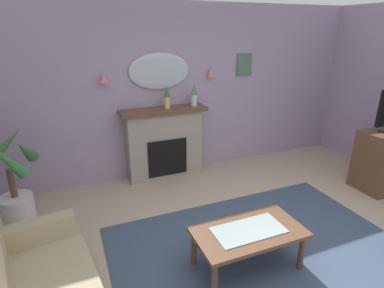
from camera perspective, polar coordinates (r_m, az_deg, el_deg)
The scene contains 12 objects.
floor at distance 3.56m, azimuth 15.42°, elevation -22.08°, with size 7.25×6.36×0.10m, color tan.
wall_back at distance 5.13m, azimuth -1.84°, elevation 9.69°, with size 7.25×0.10×2.72m, color #9E8CA8.
patterned_rug at distance 3.64m, azimuth 13.51°, elevation -19.60°, with size 3.20×2.40×0.01m, color #38475B.
fireplace at distance 5.01m, azimuth -5.05°, elevation 0.02°, with size 1.36×0.36×1.16m.
mantel_vase_right at distance 4.79m, azimuth -4.66°, elevation 8.67°, with size 0.10×0.10×0.34m.
mantel_vase_left at distance 4.94m, azimuth 0.37°, elevation 9.03°, with size 0.10×0.10×0.34m.
wall_mirror at distance 4.87m, azimuth -5.99°, elevation 13.22°, with size 0.96×0.06×0.56m, color #B2BCC6.
wall_sconce_left at distance 4.66m, azimuth -16.04°, elevation 11.61°, with size 0.14×0.14×0.14m, color #D17066.
wall_sconce_right at distance 5.14m, azimuth 3.55°, elevation 13.10°, with size 0.14×0.14×0.14m, color #D17066.
framed_picture at distance 5.49m, azimuth 9.60°, elevation 14.28°, with size 0.28×0.03×0.36m, color #4C6B56.
coffee_table at distance 3.27m, azimuth 10.34°, elevation -16.18°, with size 1.10×0.60×0.45m.
potted_plant_corner_palm at distance 4.41m, azimuth -30.31°, elevation -6.21°, with size 0.67×0.66×1.23m.
Camera 1 is at (-1.77, -1.99, 2.32)m, focal length 28.90 mm.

